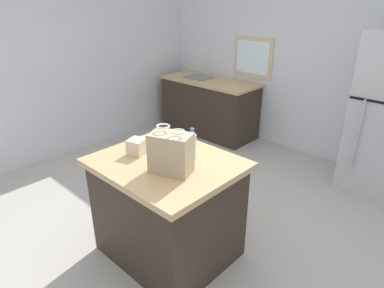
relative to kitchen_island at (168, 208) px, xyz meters
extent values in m
plane|color=#ADA89E|center=(-0.10, 0.22, -0.46)|extent=(6.34, 6.34, 0.00)
cube|color=silver|center=(-0.10, 2.86, 0.90)|extent=(5.14, 0.10, 2.72)
cube|color=#CCB78C|center=(-1.08, 2.81, 0.80)|extent=(0.68, 0.04, 0.60)
cube|color=white|center=(-1.08, 2.79, 0.80)|extent=(0.56, 0.02, 0.48)
cube|color=silver|center=(-2.67, 0.22, 0.90)|extent=(0.10, 5.28, 2.72)
cube|color=#33281E|center=(0.00, 0.00, -0.03)|extent=(1.03, 0.87, 0.86)
cube|color=tan|center=(0.00, 0.00, 0.43)|extent=(1.11, 0.95, 0.05)
cylinder|color=#B7B7BC|center=(0.80, 2.09, 0.26)|extent=(0.02, 0.02, 0.82)
cube|color=#33281E|center=(-1.63, 2.46, -0.04)|extent=(1.56, 0.65, 0.85)
cube|color=tan|center=(-1.63, 2.46, 0.41)|extent=(1.60, 0.69, 0.04)
cube|color=slate|center=(-1.87, 2.46, 0.38)|extent=(0.40, 0.32, 0.14)
cylinder|color=#B7B7BC|center=(-1.87, 2.60, 0.52)|extent=(0.03, 0.03, 0.18)
cylinder|color=#B7B7BC|center=(-1.87, 2.53, 0.60)|extent=(0.02, 0.14, 0.02)
cube|color=tan|center=(0.16, -0.10, 0.60)|extent=(0.35, 0.28, 0.30)
torus|color=white|center=(0.08, -0.10, 0.80)|extent=(0.13, 0.13, 0.01)
torus|color=white|center=(0.24, -0.10, 0.80)|extent=(0.13, 0.13, 0.01)
cube|color=beige|center=(-0.27, -0.07, 0.52)|extent=(0.16, 0.17, 0.13)
cylinder|color=white|center=(0.11, 0.18, 0.55)|extent=(0.07, 0.07, 0.20)
cone|color=white|center=(0.11, 0.18, 0.67)|extent=(0.06, 0.06, 0.03)
cylinder|color=blue|center=(0.11, 0.18, 0.70)|extent=(0.03, 0.03, 0.02)
torus|color=black|center=(-0.41, 0.31, 0.46)|extent=(0.19, 0.19, 0.01)
sphere|color=#19666B|center=(-0.48, 0.29, 0.48)|extent=(0.06, 0.06, 0.06)
sphere|color=#19666B|center=(-0.35, 0.33, 0.48)|extent=(0.06, 0.06, 0.06)
camera|label=1|loc=(1.78, -1.60, 1.66)|focal=31.26mm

